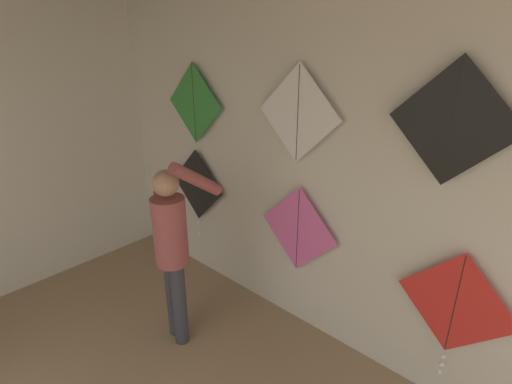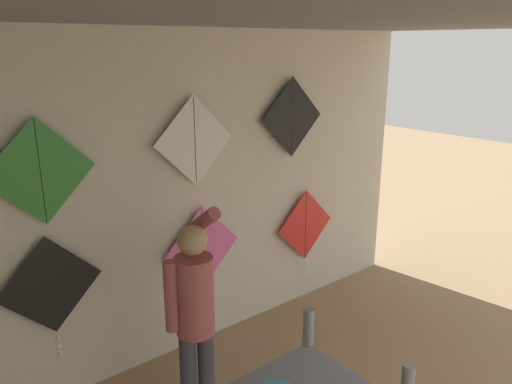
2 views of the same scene
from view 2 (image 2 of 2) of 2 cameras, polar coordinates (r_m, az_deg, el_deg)
back_panel at (r=4.32m, az=-8.11°, el=-0.69°), size 5.36×0.06×2.80m
ceiling_slab at (r=2.55m, az=17.31°, el=19.23°), size 5.36×4.94×0.04m
shopkeeper at (r=3.54m, az=-7.09°, el=-13.15°), size 0.41×0.53×1.64m
kite_0 at (r=3.96m, az=-22.38°, el=-10.20°), size 0.76×0.04×0.97m
kite_1 at (r=4.45m, az=-6.08°, el=-6.29°), size 0.76×0.01×0.76m
kite_2 at (r=5.24m, az=5.67°, el=-4.09°), size 0.76×0.04×0.97m
kite_3 at (r=3.68m, az=-23.43°, el=2.14°), size 0.76×0.01×0.76m
kite_4 at (r=4.15m, az=-7.02°, el=5.82°), size 0.76×0.01×0.76m
kite_5 at (r=4.80m, az=4.17°, el=8.52°), size 0.76×0.01×0.76m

